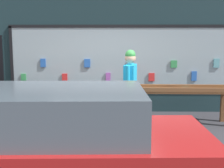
% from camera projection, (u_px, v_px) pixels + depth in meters
% --- Properties ---
extents(ground_plane, '(40.00, 40.00, 0.00)m').
position_uv_depth(ground_plane, '(103.00, 138.00, 6.41)').
color(ground_plane, '#2D2D33').
extents(shopfront_facade, '(8.67, 0.29, 3.77)m').
position_uv_depth(shopfront_facade, '(107.00, 44.00, 8.50)').
color(shopfront_facade, '#192D33').
rests_on(shopfront_facade, ground_plane).
extents(display_table_left, '(2.75, 0.67, 0.89)m').
position_uv_depth(display_table_left, '(39.00, 93.00, 7.45)').
color(display_table_left, brown).
rests_on(display_table_left, ground_plane).
extents(display_table_right, '(2.75, 0.62, 0.90)m').
position_uv_depth(display_table_right, '(172.00, 93.00, 7.39)').
color(display_table_right, brown).
rests_on(display_table_right, ground_plane).
extents(person_browsing, '(0.31, 0.68, 1.78)m').
position_uv_depth(person_browsing, '(130.00, 83.00, 6.75)').
color(person_browsing, '#4C382D').
rests_on(person_browsing, ground_plane).
extents(small_dog, '(0.28, 0.55, 0.40)m').
position_uv_depth(small_dog, '(108.00, 121.00, 6.72)').
color(small_dog, black).
rests_on(small_dog, ground_plane).
extents(parked_car, '(3.98, 2.02, 1.41)m').
position_uv_depth(parked_car, '(57.00, 141.00, 3.98)').
color(parked_car, '#A51919').
rests_on(parked_car, ground_plane).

